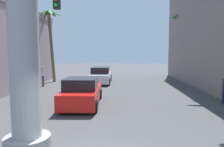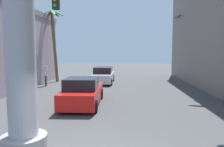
% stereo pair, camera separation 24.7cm
% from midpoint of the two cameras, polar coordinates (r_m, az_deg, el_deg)
% --- Properties ---
extents(ground_plane, '(91.05, 91.05, 0.00)m').
position_cam_midpoint_polar(ground_plane, '(14.98, 1.46, -5.89)').
color(ground_plane, '#424244').
extents(car_lead, '(2.10, 4.78, 1.56)m').
position_cam_midpoint_polar(car_lead, '(12.49, -7.10, -4.93)').
color(car_lead, black).
rests_on(car_lead, ground).
extents(car_far, '(1.94, 4.69, 1.56)m').
position_cam_midpoint_polar(car_far, '(21.33, -1.94, -0.49)').
color(car_far, black).
rests_on(car_far, ground).
extents(palm_tree_far_left, '(2.30, 2.47, 7.16)m').
position_cam_midpoint_polar(palm_tree_far_left, '(23.06, -14.63, 9.20)').
color(palm_tree_far_left, brown).
rests_on(palm_tree_far_left, ground).
extents(palm_tree_mid_right, '(2.83, 2.78, 9.28)m').
position_cam_midpoint_polar(palm_tree_mid_right, '(18.37, 24.73, 13.86)').
color(palm_tree_mid_right, brown).
rests_on(palm_tree_mid_right, ground).
extents(palm_tree_far_right, '(2.74, 2.55, 7.37)m').
position_cam_midpoint_polar(palm_tree_far_right, '(25.57, 19.01, 8.59)').
color(palm_tree_far_right, brown).
rests_on(palm_tree_far_right, ground).
extents(pedestrian_far_left, '(0.46, 0.46, 1.79)m').
position_cam_midpoint_polar(pedestrian_far_left, '(20.07, -16.60, -0.20)').
color(pedestrian_far_left, '#3F3833').
rests_on(pedestrian_far_left, ground).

